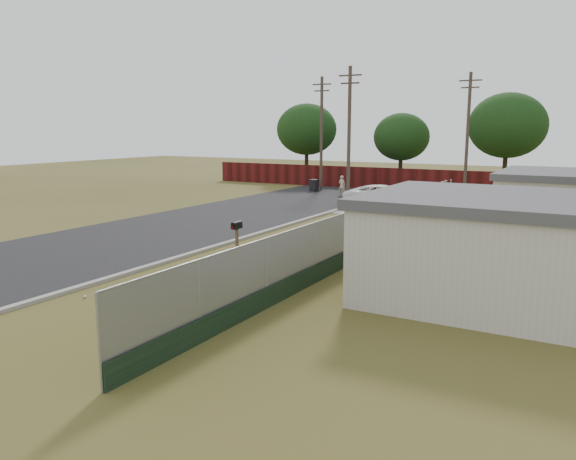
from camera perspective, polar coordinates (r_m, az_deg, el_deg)
The scene contains 13 objects.
ground at distance 22.55m, azimuth -0.87°, elevation -2.50°, with size 120.00×120.00×0.00m, color brown.
street at distance 32.79m, azimuth -3.94°, elevation 1.55°, with size 15.10×60.00×0.12m.
chainlink_fence at distance 21.94m, azimuth 7.54°, elevation -0.82°, with size 0.10×27.06×2.02m.
privacy_fence at distance 47.36m, azimuth 8.25°, elevation 5.25°, with size 30.00×0.12×1.80m, color #4F1110.
utility_poles at distance 42.30m, azimuth 9.19°, elevation 9.77°, with size 12.60×8.24×9.00m.
houses at distance 22.41m, azimuth 25.49°, elevation 0.47°, with size 9.30×17.24×3.10m.
horizon_trees at distance 43.75m, azimuth 16.15°, elevation 9.43°, with size 33.32×31.94×7.78m.
fire_hydrant at distance 14.96m, azimuth -12.73°, elevation -7.74°, with size 0.46×0.46×0.93m.
mailbox at distance 22.59m, azimuth -5.23°, elevation 0.18°, with size 0.22×0.57×1.32m.
pickup_truck at distance 36.27m, azimuth 9.80°, elevation 3.39°, with size 2.39×5.18×1.44m, color white.
pedestrian at distance 42.44m, azimuth 5.50°, elevation 4.53°, with size 0.55×0.36×1.51m, color #C1AE8D.
trash_bin at distance 45.02m, azimuth 2.66°, elevation 4.56°, with size 0.65×0.72×0.96m.
scattered_litter at distance 19.23m, azimuth -8.46°, elevation -4.76°, with size 2.76×7.80×0.07m.
Camera 1 is at (11.14, -18.96, 5.01)m, focal length 35.00 mm.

